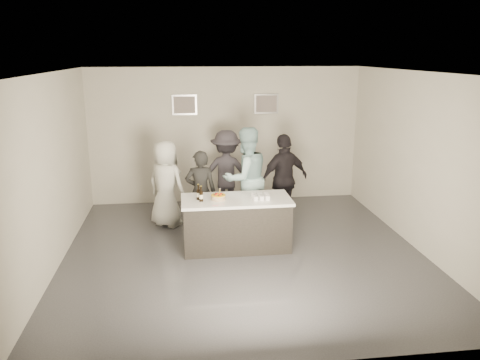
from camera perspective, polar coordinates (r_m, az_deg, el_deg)
The scene contains 19 objects.
floor at distance 8.06m, azimuth 0.45°, elevation -8.85°, with size 6.00×6.00×0.00m, color #3D3D42.
ceiling at distance 7.36m, azimuth 0.50°, elevation 12.98°, with size 6.00×6.00×0.00m, color white.
wall_back at distance 10.49m, azimuth -1.73°, elevation 5.43°, with size 6.00×0.04×3.00m, color beige.
wall_front at distance 4.75m, azimuth 5.37°, elevation -7.00°, with size 6.00×0.04×3.00m, color beige.
wall_left at distance 7.77m, azimuth -22.02°, elevation 0.79°, with size 0.04×6.00×3.00m, color beige.
wall_right at distance 8.50m, azimuth 20.96°, elevation 2.07°, with size 0.04×6.00×3.00m, color beige.
picture_left at distance 10.32m, azimuth -6.79°, elevation 9.09°, with size 0.54×0.04×0.44m, color #B2B2B7.
picture_right at distance 10.49m, azimuth 3.22°, elevation 9.27°, with size 0.54×0.04×0.44m, color #B2B2B7.
bar_counter at distance 8.10m, azimuth -0.46°, elevation -5.29°, with size 1.86×0.86×0.90m, color white.
cake at distance 7.88m, azimuth -2.65°, elevation -2.14°, with size 0.24×0.24×0.07m, color yellow.
beer_bottle_a at distance 7.88m, azimuth -5.10°, elevation -1.48°, with size 0.07×0.07×0.26m, color black.
beer_bottle_b at distance 7.78m, azimuth -4.77°, elevation -1.70°, with size 0.07×0.07×0.26m, color black.
tumbler_cluster at distance 7.94m, azimuth 2.54°, elevation -2.00°, with size 0.30×0.30×0.08m, color orange.
candles at distance 7.60m, azimuth -2.83°, elevation -3.08°, with size 0.24×0.08×0.01m, color pink.
person_main_black at distance 8.75m, azimuth -4.81°, elevation -1.42°, with size 0.57×0.38×1.57m, color black.
person_main_blue at distance 8.91m, azimuth 0.72°, elevation 0.23°, with size 0.95×0.74×1.96m, color #A0CCD2.
person_guest_left at distance 9.13m, azimuth -8.99°, elevation -0.47°, with size 0.83×0.54×1.69m, color silver.
person_guest_right at distance 9.19m, azimuth 5.40°, elevation 0.09°, with size 1.05×0.44×1.79m, color black.
person_guest_back at distance 9.68m, azimuth -1.64°, elevation 0.89°, with size 1.15×0.66×1.78m, color #302D35.
Camera 1 is at (-0.99, -7.29, 3.30)m, focal length 35.00 mm.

